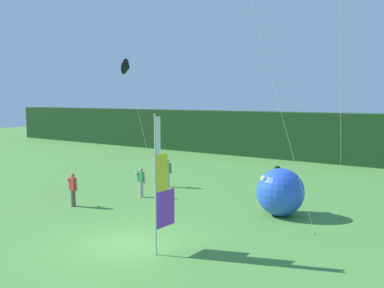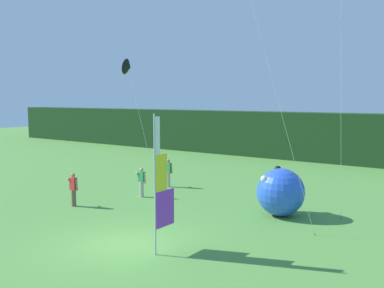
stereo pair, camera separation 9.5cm
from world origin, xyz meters
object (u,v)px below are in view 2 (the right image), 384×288
banner_flag (161,187)px  kite_black_delta_2 (128,67)px  person_near_banner (168,172)px  person_mid_field (142,181)px  person_far_left (74,189)px  inflatable_balloon (281,192)px

banner_flag → kite_black_delta_2: 11.75m
banner_flag → kite_black_delta_2: bearing=139.2°
person_near_banner → person_mid_field: (0.47, -2.84, -0.05)m
kite_black_delta_2 → person_mid_field: bearing=-32.1°
person_mid_field → person_far_left: size_ratio=0.97×
kite_black_delta_2 → inflatable_balloon: bearing=-3.0°
person_mid_field → person_far_left: 3.61m
inflatable_balloon → kite_black_delta_2: bearing=177.0°
person_near_banner → kite_black_delta_2: size_ratio=0.22×
person_near_banner → kite_black_delta_2: (-1.66, -1.50, 6.03)m
person_near_banner → banner_flag: bearing=-52.7°
kite_black_delta_2 → person_near_banner: bearing=42.0°
banner_flag → person_mid_field: 8.42m
person_near_banner → inflatable_balloon: (7.90, -1.99, 0.19)m
person_far_left → inflatable_balloon: size_ratio=0.74×
person_mid_field → inflatable_balloon: size_ratio=0.72×
person_mid_field → kite_black_delta_2: 6.58m
person_mid_field → person_far_left: person_far_left is taller
person_far_left → kite_black_delta_2: size_ratio=0.22×
banner_flag → kite_black_delta_2: kite_black_delta_2 is taller
person_near_banner → person_far_left: (-0.87, -6.19, -0.02)m
inflatable_balloon → banner_flag: bearing=-102.0°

